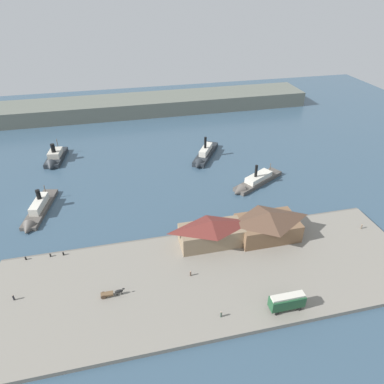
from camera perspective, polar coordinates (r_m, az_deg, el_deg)
ground_plane at (r=109.61m, az=0.34°, el=-5.80°), size 320.00×320.00×0.00m
quay_promenade at (r=93.44m, az=3.56°, el=-13.65°), size 110.00×36.00×1.20m
seawall_edge at (r=106.57m, az=0.79°, el=-6.76°), size 110.00×0.80×1.00m
ferry_shed_customs_shed at (r=99.65m, az=3.19°, el=-6.56°), size 18.30×8.57×7.91m
ferry_shed_west_terminal at (r=104.42m, az=12.29°, el=-5.11°), size 17.77×11.34×8.43m
street_tram at (r=86.69m, az=15.26°, el=-16.80°), size 8.25×2.85×4.31m
horse_cart at (r=89.67m, az=-12.97°, el=-15.77°), size 5.80×1.34×1.87m
pedestrian_at_waters_edge at (r=118.68m, az=25.95°, el=-5.10°), size 0.40×0.40×1.60m
pedestrian_near_cart at (r=84.02m, az=4.77°, el=-19.29°), size 0.43×0.43×1.72m
pedestrian_walking_east at (r=92.20m, az=-0.24°, el=-13.18°), size 0.39×0.39×1.59m
pedestrian_standing_center at (r=96.73m, az=-27.13°, el=-15.11°), size 0.41×0.41×1.65m
mooring_post_west at (r=104.26m, az=-20.27°, el=-9.44°), size 0.44×0.44×0.90m
mooring_post_east at (r=106.75m, az=-25.52°, el=-9.75°), size 0.44×0.44×0.90m
mooring_post_center_west at (r=105.04m, az=-22.12°, el=-9.55°), size 0.44×0.44×0.90m
ferry_moored_west at (r=157.48m, az=-21.51°, el=5.12°), size 8.53×19.52×9.52m
ferry_moored_east at (r=124.72m, az=-24.01°, el=-3.05°), size 9.79×25.05×8.74m
ferry_mid_harbor at (r=149.25m, az=1.98°, el=5.99°), size 16.84×23.38×10.52m
ferry_near_quay at (r=131.89m, az=10.03°, el=1.56°), size 24.18×16.66×9.69m
far_headland at (r=205.00m, az=-7.01°, el=14.01°), size 180.00×24.00×8.00m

